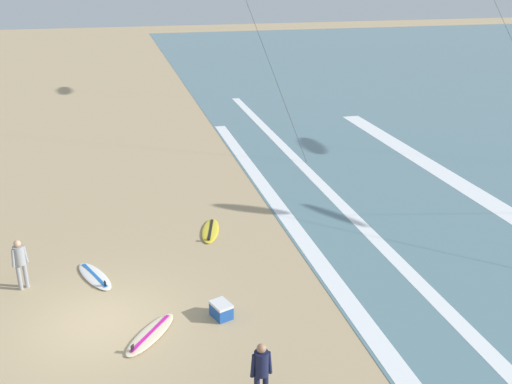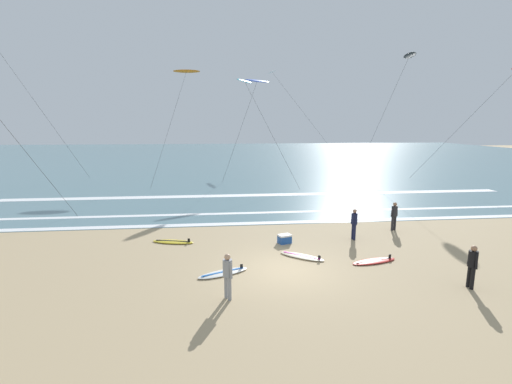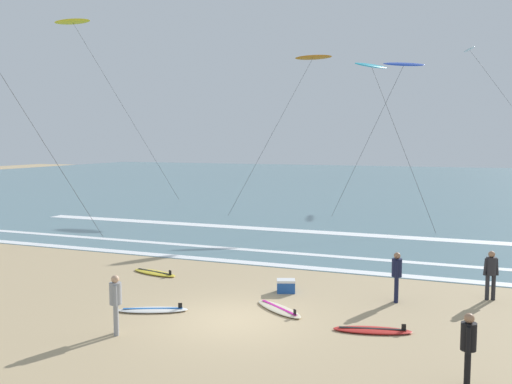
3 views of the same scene
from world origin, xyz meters
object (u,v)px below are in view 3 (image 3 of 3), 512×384
(surfboard_near_water, at_px, (153,310))
(kite_yellow_distant_high, at_px, (73,23))
(surfer_left_far, at_px, (468,344))
(surfer_foreground_main, at_px, (116,299))
(surfboard_left_pile, at_px, (155,273))
(surfer_right_near, at_px, (397,272))
(surfboard_foreground_flat, at_px, (373,330))
(kite_blue_high_right, at_px, (404,65))
(surfer_background_far, at_px, (491,271))
(kite_white_low_near, at_px, (470,50))
(cooler_box, at_px, (286,286))
(kite_orange_distant_low, at_px, (313,58))
(kite_cyan_far_right, at_px, (371,66))
(surfboard_right_spare, at_px, (279,309))

(surfboard_near_water, xyz_separation_m, kite_yellow_distant_high, (-20.42, 21.97, 14.17))
(surfer_left_far, bearing_deg, surfer_foreground_main, 179.46)
(surfboard_left_pile, bearing_deg, surfer_right_near, -2.74)
(surfer_left_far, distance_m, surfboard_foreground_flat, 3.73)
(kite_yellow_distant_high, bearing_deg, kite_blue_high_right, 11.03)
(surfer_left_far, relative_size, surfer_background_far, 1.00)
(surfboard_near_water, height_order, kite_white_low_near, kite_white_low_near)
(kite_yellow_distant_high, distance_m, cooler_box, 33.06)
(surfboard_left_pile, xyz_separation_m, kite_white_low_near, (10.92, 40.34, 13.76))
(surfer_right_near, xyz_separation_m, cooler_box, (-3.62, -0.21, -0.74))
(surfer_left_far, relative_size, kite_blue_high_right, 0.15)
(surfboard_foreground_flat, distance_m, kite_blue_high_right, 28.26)
(surfboard_foreground_flat, xyz_separation_m, kite_orange_distant_low, (-10.21, 31.00, 11.90))
(surfer_foreground_main, distance_m, kite_blue_high_right, 30.62)
(surfer_background_far, xyz_separation_m, kite_yellow_distant_high, (-29.94, 17.03, 13.26))
(kite_blue_high_right, bearing_deg, kite_orange_distant_low, 148.89)
(surfer_background_far, distance_m, cooler_box, 6.64)
(surfer_left_far, xyz_separation_m, kite_yellow_distant_high, (-29.27, 24.12, 13.26))
(surfer_left_far, xyz_separation_m, surfer_right_near, (-2.13, 5.78, 0.00))
(kite_cyan_far_right, distance_m, kite_orange_distant_low, 10.88)
(surfer_left_far, distance_m, surfboard_right_spare, 6.49)
(kite_white_low_near, bearing_deg, surfboard_right_spare, -96.61)
(surfer_background_far, xyz_separation_m, surfboard_right_spare, (-6.00, -3.49, -0.91))
(surfer_right_near, height_order, kite_orange_distant_low, kite_orange_distant_low)
(kite_orange_distant_low, xyz_separation_m, cooler_box, (6.83, -28.16, -11.72))
(surfboard_right_spare, height_order, kite_cyan_far_right, kite_cyan_far_right)
(surfer_foreground_main, bearing_deg, surfer_left_far, -0.54)
(kite_cyan_far_right, distance_m, kite_yellow_distant_high, 23.42)
(surfer_background_far, bearing_deg, surfer_left_far, -95.40)
(surfboard_near_water, xyz_separation_m, cooler_box, (3.09, 3.43, 0.18))
(kite_blue_high_right, height_order, cooler_box, kite_blue_high_right)
(surfer_left_far, xyz_separation_m, kite_orange_distant_low, (-12.59, 33.73, 10.98))
(kite_cyan_far_right, height_order, cooler_box, kite_cyan_far_right)
(surfer_foreground_main, xyz_separation_m, surfboard_near_water, (-0.14, 2.06, -0.91))
(kite_cyan_far_right, xyz_separation_m, kite_orange_distant_low, (-6.32, 8.62, 2.01))
(surfboard_near_water, height_order, kite_cyan_far_right, kite_cyan_far_right)
(surfer_right_near, xyz_separation_m, kite_blue_high_right, (-2.49, 23.14, 9.46))
(surfboard_near_water, height_order, kite_yellow_distant_high, kite_yellow_distant_high)
(surfer_left_far, xyz_separation_m, surfer_background_far, (0.67, 7.08, 0.00))
(surfboard_near_water, xyz_separation_m, surfboard_right_spare, (3.51, 1.45, 0.00))
(kite_blue_high_right, bearing_deg, surfer_foreground_main, -98.05)
(surfer_right_near, bearing_deg, kite_blue_high_right, 96.15)
(surfboard_left_pile, xyz_separation_m, kite_yellow_distant_high, (-17.99, 17.90, 14.17))
(surfboard_foreground_flat, bearing_deg, kite_white_low_near, 87.35)
(surfboard_right_spare, bearing_deg, surfboard_near_water, -157.57)
(surfer_left_far, xyz_separation_m, cooler_box, (-5.75, 5.57, -0.74))
(cooler_box, bearing_deg, surfboard_right_spare, -78.03)
(surfer_left_far, height_order, kite_white_low_near, kite_white_low_near)
(surfer_background_far, bearing_deg, kite_yellow_distant_high, 150.36)
(kite_blue_high_right, bearing_deg, surfboard_left_pile, -106.33)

